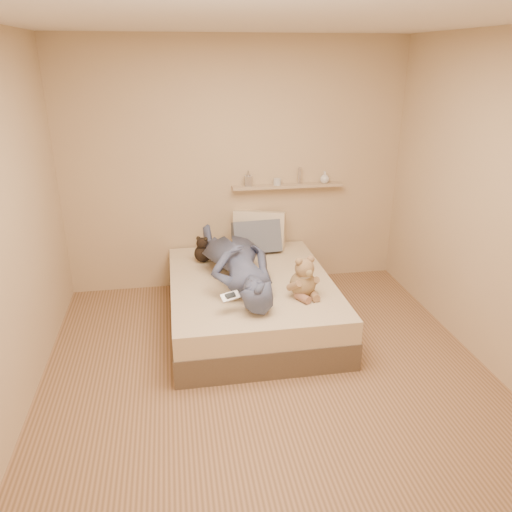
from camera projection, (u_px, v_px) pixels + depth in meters
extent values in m
plane|color=#9F7452|center=(270.00, 379.00, 3.97)|extent=(3.80, 3.80, 0.00)
plane|color=silver|center=(274.00, 18.00, 3.00)|extent=(3.80, 3.80, 0.00)
plane|color=#CBB089|center=(236.00, 168.00, 5.22)|extent=(3.60, 0.00, 3.60)
plane|color=#CBB089|center=(379.00, 391.00, 1.75)|extent=(3.60, 0.00, 3.60)
plane|color=#CBB089|center=(505.00, 211.00, 3.77)|extent=(0.00, 3.80, 3.80)
cube|color=brown|center=(251.00, 311.00, 4.77)|extent=(1.50, 1.90, 0.25)
cube|color=beige|center=(251.00, 289.00, 4.69)|extent=(1.48, 1.88, 0.20)
cube|color=#AFB0B6|center=(230.00, 296.00, 4.01)|extent=(0.18, 0.13, 0.06)
cube|color=black|center=(231.00, 295.00, 4.00)|extent=(0.09, 0.07, 0.03)
sphere|color=#947B51|center=(303.00, 284.00, 4.30)|extent=(0.23, 0.23, 0.23)
sphere|color=tan|center=(305.00, 268.00, 4.23)|extent=(0.17, 0.17, 0.17)
sphere|color=tan|center=(299.00, 261.00, 4.18)|extent=(0.06, 0.06, 0.06)
sphere|color=#956A51|center=(311.00, 259.00, 4.23)|extent=(0.06, 0.06, 0.06)
sphere|color=#8F784F|center=(309.00, 273.00, 4.17)|extent=(0.07, 0.07, 0.07)
cylinder|color=#9C7753|center=(294.00, 286.00, 4.23)|extent=(0.13, 0.16, 0.13)
cylinder|color=#8D6D4B|center=(315.00, 281.00, 4.31)|extent=(0.07, 0.15, 0.13)
cylinder|color=#976750|center=(303.00, 298.00, 4.23)|extent=(0.13, 0.17, 0.07)
cylinder|color=#906C4D|center=(314.00, 295.00, 4.27)|extent=(0.08, 0.15, 0.07)
cylinder|color=beige|center=(304.00, 276.00, 4.26)|extent=(0.15, 0.15, 0.02)
sphere|color=black|center=(203.00, 253.00, 5.03)|extent=(0.18, 0.18, 0.18)
sphere|color=black|center=(202.00, 243.00, 4.98)|extent=(0.12, 0.12, 0.12)
sphere|color=black|center=(198.00, 238.00, 4.97)|extent=(0.04, 0.04, 0.04)
sphere|color=black|center=(206.00, 239.00, 4.95)|extent=(0.04, 0.04, 0.04)
cube|color=beige|center=(259.00, 230.00, 5.37)|extent=(0.59, 0.40, 0.42)
cube|color=slate|center=(257.00, 237.00, 5.25)|extent=(0.52, 0.28, 0.37)
imported|color=#494E73|center=(237.00, 261.00, 4.58)|extent=(0.73, 1.64, 0.38)
cube|color=tan|center=(288.00, 186.00, 5.33)|extent=(1.20, 0.12, 0.03)
imported|color=silver|center=(248.00, 178.00, 5.22)|extent=(0.08, 0.08, 0.17)
cylinder|color=silver|center=(277.00, 182.00, 5.29)|extent=(0.08, 0.08, 0.07)
cylinder|color=silver|center=(299.00, 176.00, 5.31)|extent=(0.03, 0.03, 0.18)
imported|color=silver|center=(325.00, 177.00, 5.36)|extent=(0.12, 0.12, 0.13)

